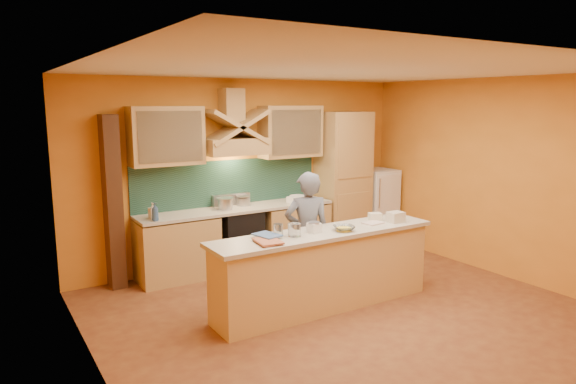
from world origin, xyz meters
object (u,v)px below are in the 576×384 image
stove (238,238)px  kitchen_scale (314,228)px  mixing_bowl (344,228)px  fridge (376,206)px  person (307,234)px

stove → kitchen_scale: 1.95m
mixing_bowl → kitchen_scale: bearing=158.2°
fridge → mixing_bowl: bearing=-138.8°
stove → fridge: 2.71m
person → mixing_bowl: (0.14, -0.58, 0.18)m
fridge → kitchen_scale: bearing=-144.6°
fridge → mixing_bowl: fridge is taller
stove → mixing_bowl: size_ratio=3.63×
person → kitchen_scale: bearing=86.2°
fridge → person: person is taller
person → kitchen_scale: (-0.20, -0.44, 0.20)m
stove → person: (0.26, -1.43, 0.35)m
kitchen_scale → mixing_bowl: bearing=-28.8°
kitchen_scale → fridge: bearing=28.4°
person → stove: bearing=-59.1°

